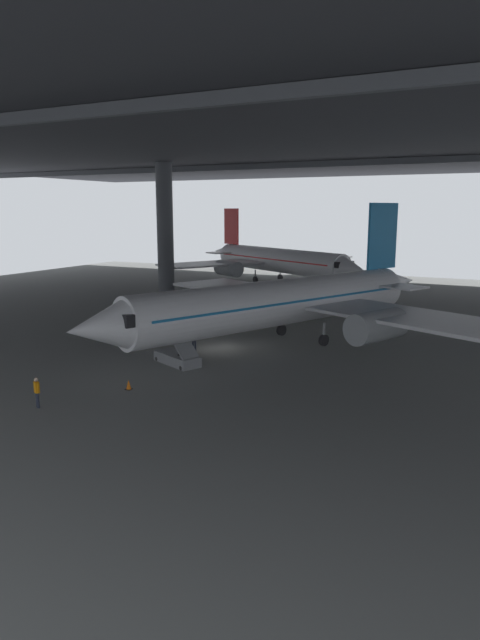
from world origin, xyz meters
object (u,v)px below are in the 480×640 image
Objects in this scene: traffic_cone_orange at (129,385)px; baggage_tug at (309,310)px; boarding_stairs at (177,353)px; crew_worker_near_nose at (37,391)px; airplane_main at (285,302)px; crew_worker_by_stairs at (194,338)px; airplane_distant at (276,260)px.

baggage_tug reaches higher than traffic_cone_orange.
boarding_stairs is 10.91m from crew_worker_near_nose.
traffic_cone_orange is 27.08m from baggage_tug.
boarding_stairs is (-4.45, -8.62, -2.64)m from airplane_main.
airplane_main is at bearing 75.20° from traffic_cone_orange.
crew_worker_near_nose is 0.97× the size of crew_worker_by_stairs.
airplane_main is at bearing -79.40° from baggage_tug.
crew_worker_by_stairs reaches higher than traffic_cone_orange.
airplane_distant reaches higher than traffic_cone_orange.
airplane_main is 1.07× the size of airplane_distant.
crew_worker_near_nose reaches higher than baggage_tug.
baggage_tug is at bearing 100.60° from airplane_main.
baggage_tug is at bearing 82.79° from crew_worker_near_nose.
boarding_stairs is 2.73× the size of crew_worker_near_nose.
traffic_cone_orange is 0.25× the size of baggage_tug.
crew_worker_by_stairs is (1.13, 14.29, 0.03)m from crew_worker_near_nose.
crew_worker_by_stairs is (-5.19, -5.08, -2.38)m from airplane_main.
airplane_main is at bearing -66.06° from airplane_distant.
crew_worker_near_nose is at bearing -108.07° from airplane_main.
crew_worker_by_stairs is at bearing -135.61° from airplane_main.
airplane_distant is 51.52× the size of traffic_cone_orange.
baggage_tug is at bearing -59.61° from airplane_distant.
airplane_distant is at bearing 113.94° from airplane_main.
traffic_cone_orange is at bearing 62.47° from crew_worker_near_nose.
boarding_stairs is 6.12m from traffic_cone_orange.
crew_worker_by_stairs is 17.65m from baggage_tug.
crew_worker_near_nose is 31.96m from baggage_tug.
traffic_cone_orange is at bearing -104.80° from airplane_main.
boarding_stairs is 7.60× the size of traffic_cone_orange.
traffic_cone_orange is (2.43, 4.67, -0.66)m from crew_worker_near_nose.
airplane_main is 7.64m from crew_worker_by_stairs.
boarding_stairs is 2.65× the size of crew_worker_by_stairs.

